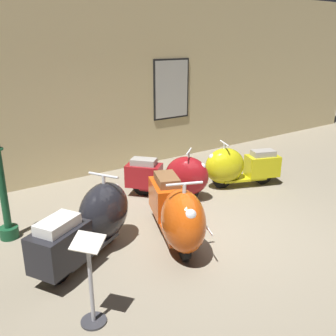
{
  "coord_description": "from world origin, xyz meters",
  "views": [
    {
      "loc": [
        -3.59,
        -3.93,
        2.9
      ],
      "look_at": [
        -0.1,
        1.03,
        0.81
      ],
      "focal_mm": 40.31,
      "sensor_mm": 36.0,
      "label": 1
    }
  ],
  "objects_px": {
    "scooter_1": "(178,214)",
    "info_stanchion": "(91,289)",
    "scooter_0": "(92,222)",
    "scooter_3": "(236,166)",
    "scooter_2": "(174,176)"
  },
  "relations": [
    {
      "from": "scooter_3",
      "to": "info_stanchion",
      "type": "height_order",
      "value": "info_stanchion"
    },
    {
      "from": "scooter_3",
      "to": "info_stanchion",
      "type": "relative_size",
      "value": 1.57
    },
    {
      "from": "scooter_1",
      "to": "info_stanchion",
      "type": "height_order",
      "value": "scooter_1"
    },
    {
      "from": "scooter_2",
      "to": "scooter_3",
      "type": "bearing_deg",
      "value": 38.5
    },
    {
      "from": "scooter_1",
      "to": "scooter_2",
      "type": "height_order",
      "value": "scooter_1"
    },
    {
      "from": "scooter_1",
      "to": "scooter_0",
      "type": "bearing_deg",
      "value": -92.45
    },
    {
      "from": "scooter_2",
      "to": "info_stanchion",
      "type": "bearing_deg",
      "value": -91.09
    },
    {
      "from": "scooter_1",
      "to": "scooter_3",
      "type": "distance_m",
      "value": 2.65
    },
    {
      "from": "scooter_2",
      "to": "info_stanchion",
      "type": "relative_size",
      "value": 1.44
    },
    {
      "from": "scooter_0",
      "to": "scooter_3",
      "type": "height_order",
      "value": "scooter_0"
    },
    {
      "from": "scooter_0",
      "to": "scooter_2",
      "type": "relative_size",
      "value": 1.22
    },
    {
      "from": "scooter_3",
      "to": "info_stanchion",
      "type": "bearing_deg",
      "value": 46.8
    },
    {
      "from": "scooter_2",
      "to": "scooter_3",
      "type": "height_order",
      "value": "scooter_2"
    },
    {
      "from": "scooter_0",
      "to": "scooter_3",
      "type": "bearing_deg",
      "value": -17.86
    },
    {
      "from": "scooter_2",
      "to": "scooter_3",
      "type": "xyz_separation_m",
      "value": [
        1.39,
        -0.26,
        -0.0
      ]
    }
  ]
}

